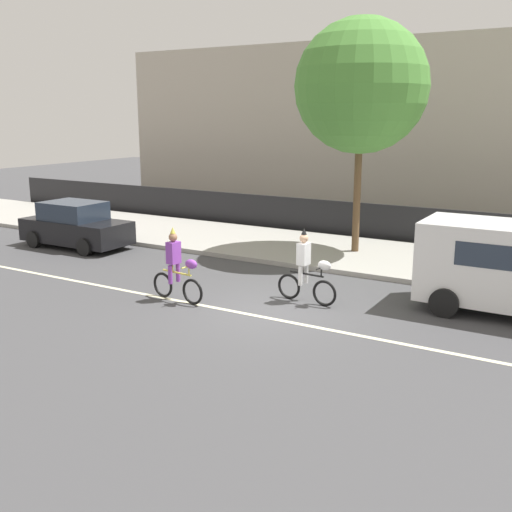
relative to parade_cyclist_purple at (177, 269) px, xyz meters
The scene contains 9 objects.
ground_plane 2.55m from the parade_cyclist_purple, 12.05° to the left, with size 80.00×80.00×0.00m, color #424244.
road_centre_line 2.50m from the parade_cyclist_purple, ahead, with size 36.00×0.14×0.01m, color beige.
sidewalk_curb 7.43m from the parade_cyclist_purple, 71.42° to the left, with size 60.00×5.00×0.15m, color #9E9B93.
fence_line 10.18m from the parade_cyclist_purple, 76.63° to the left, with size 40.00×0.08×1.40m, color black.
building_backdrop 18.77m from the parade_cyclist_purple, 89.54° to the left, with size 28.00×8.00×7.98m, color #B2A899.
parade_cyclist_purple is the anchor object (origin of this frame).
parade_cyclist_zebra 3.30m from the parade_cyclist_purple, 28.15° to the left, with size 1.72×0.50×1.92m.
parked_car_black 7.87m from the parade_cyclist_purple, 155.30° to the left, with size 4.10×1.92×1.64m.
street_tree_near_lamp 8.81m from the parade_cyclist_purple, 74.23° to the left, with size 4.30×4.30×7.56m.
Camera 1 is at (6.85, -12.18, 4.67)m, focal length 42.00 mm.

